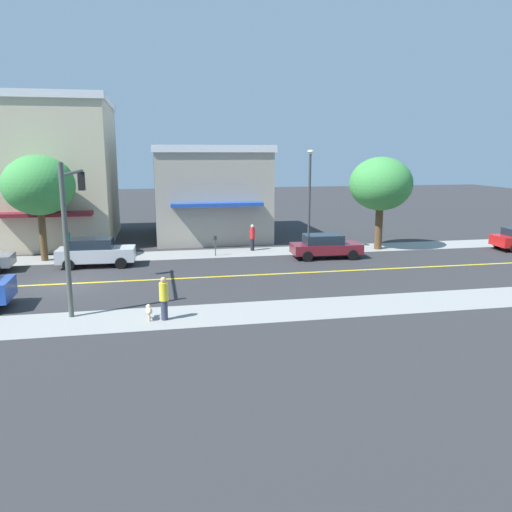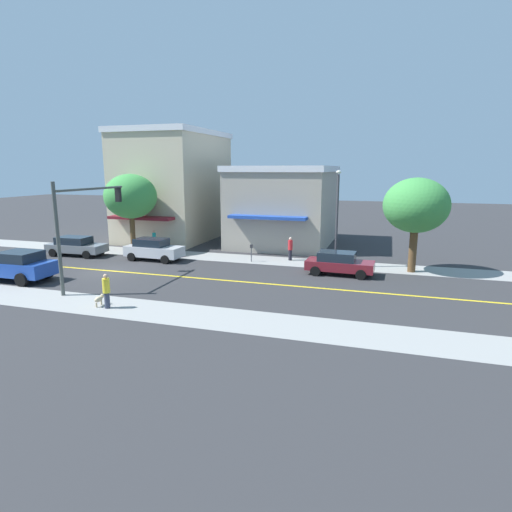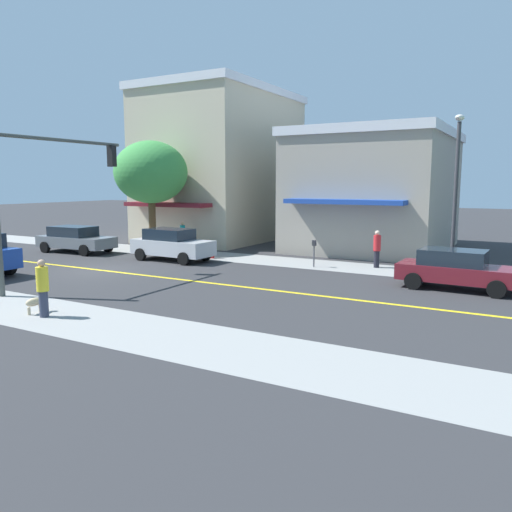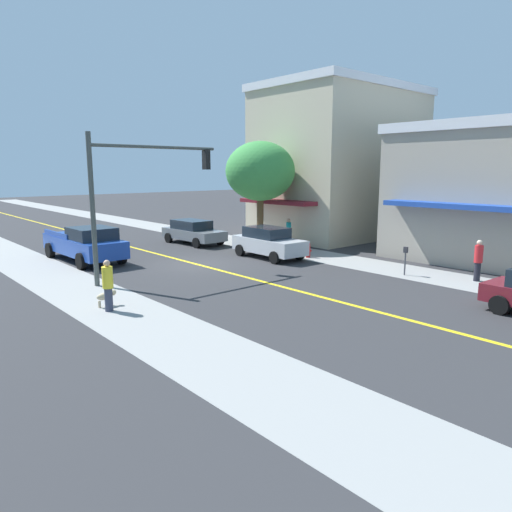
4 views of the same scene
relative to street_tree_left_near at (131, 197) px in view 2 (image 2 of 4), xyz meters
name	(u,v)px [view 2 (image 2 of 4)]	position (x,y,z in m)	size (l,w,h in m)	color
ground_plane	(109,271)	(6.24, 2.15, -4.57)	(140.00, 140.00, 0.00)	#2D2D30
sidewalk_left	(158,253)	(-0.19, 2.15, -4.57)	(2.95, 126.00, 0.01)	gray
sidewalk_right	(35,298)	(12.66, 2.15, -4.57)	(2.95, 126.00, 0.01)	gray
road_centerline_stripe	(109,271)	(6.24, 2.15, -4.57)	(0.20, 126.00, 0.00)	yellow
tan_rowhouse	(174,185)	(-7.66, -0.12, 0.61)	(12.49, 7.98, 10.34)	beige
corner_shop_building	(284,205)	(-7.66, 10.93, -1.05)	(11.52, 8.56, 7.02)	#A39989
street_tree_left_near	(131,197)	(0.00, 0.00, 0.00)	(4.21, 4.21, 6.38)	brown
street_tree_right_corner	(416,206)	(0.40, 21.69, -0.16)	(4.21, 4.21, 6.24)	brown
fire_hydrant	(180,252)	(0.63, 4.62, -4.17)	(0.44, 0.24, 0.80)	red
parking_meter	(251,250)	(0.58, 10.45, -3.72)	(0.12, 0.18, 1.29)	#4C4C51
traffic_light_mast	(81,216)	(9.89, 3.28, -0.41)	(6.05, 0.32, 6.14)	#474C47
street_lamp	(337,209)	(0.62, 16.65, -0.46)	(0.70, 0.36, 6.69)	#38383D
silver_sedan_left_curb	(154,249)	(2.30, 3.27, -3.72)	(2.08, 4.40, 1.65)	#B7BABF
maroon_sedan_left_curb	(339,263)	(2.65, 17.12, -3.79)	(2.11, 4.40, 1.50)	maroon
grey_sedan_left_curb	(76,246)	(2.60, -3.54, -3.78)	(2.20, 4.70, 1.51)	slate
blue_pickup_truck	(9,265)	(10.09, -2.26, -3.64)	(2.41, 6.22, 1.84)	#1E429E
pedestrian_yellow_shirt	(106,290)	(12.96, 6.96, -3.65)	(0.35, 0.35, 1.74)	#33384C
pedestrian_teal_shirt	(154,239)	(-1.27, 1.22, -3.66)	(0.31, 0.31, 1.71)	#33384C
pedestrian_red_shirt	(290,248)	(-0.70, 13.12, -3.63)	(0.34, 0.34, 1.77)	black
small_dog	(99,299)	(12.78, 6.35, -4.21)	(0.73, 0.29, 0.55)	#C6B28C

